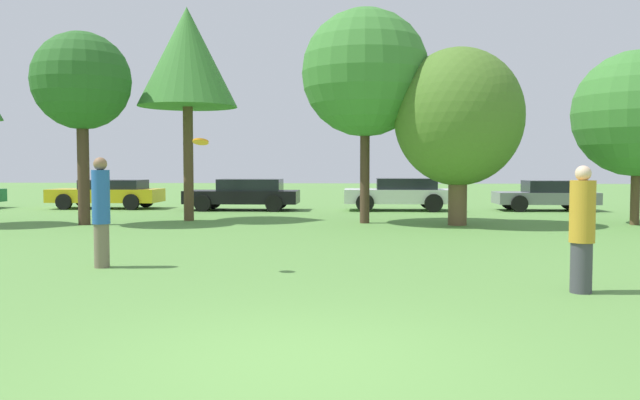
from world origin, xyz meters
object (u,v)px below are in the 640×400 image
(tree_1, at_px, (82,82))
(parked_car_yellow, at_px, (108,193))
(frisbee, at_px, (201,142))
(tree_4, at_px, (458,118))
(person_catcher, at_px, (582,229))
(parked_car_black, at_px, (245,194))
(person_thrower, at_px, (101,211))
(parked_car_white, at_px, (400,193))
(tree_2, at_px, (187,58))
(parked_car_grey, at_px, (547,195))
(tree_3, at_px, (365,73))
(tree_5, at_px, (637,114))

(tree_1, height_order, parked_car_yellow, tree_1)
(frisbee, distance_m, tree_4, 10.53)
(person_catcher, distance_m, parked_car_black, 17.99)
(person_thrower, xyz_separation_m, parked_car_white, (5.96, 14.82, -0.30))
(tree_4, bearing_deg, tree_2, 173.37)
(parked_car_yellow, xyz_separation_m, parked_car_grey, (18.10, 0.07, -0.01))
(tree_3, distance_m, parked_car_grey, 10.31)
(tree_3, distance_m, parked_car_white, 7.15)
(frisbee, relative_size, tree_1, 0.05)
(tree_1, distance_m, parked_car_black, 8.42)
(tree_2, bearing_deg, parked_car_black, 79.84)
(tree_1, xyz_separation_m, parked_car_grey, (15.79, 7.31, -3.67))
(frisbee, distance_m, parked_car_yellow, 17.50)
(parked_car_white, bearing_deg, tree_5, 139.00)
(tree_1, relative_size, tree_3, 0.88)
(tree_3, height_order, parked_car_black, tree_3)
(person_thrower, xyz_separation_m, tree_3, (4.57, 9.03, 3.66))
(person_thrower, relative_size, tree_3, 0.29)
(tree_1, height_order, tree_5, tree_1)
(person_catcher, distance_m, tree_2, 14.93)
(person_thrower, bearing_deg, frisbee, 1.23)
(person_thrower, height_order, tree_4, tree_4)
(person_thrower, xyz_separation_m, tree_1, (-3.93, 7.82, 3.31))
(tree_4, xyz_separation_m, parked_car_yellow, (-13.62, 6.50, -2.59))
(person_catcher, distance_m, frisbee, 6.05)
(parked_car_yellow, bearing_deg, frisbee, 117.03)
(parked_car_white, bearing_deg, frisbee, 74.20)
(person_thrower, bearing_deg, parked_car_black, 103.38)
(tree_2, bearing_deg, frisbee, -72.78)
(frisbee, bearing_deg, parked_car_white, 74.96)
(tree_1, xyz_separation_m, tree_2, (2.75, 1.73, 0.97))
(person_thrower, relative_size, parked_car_white, 0.45)
(person_thrower, height_order, tree_1, tree_1)
(tree_1, bearing_deg, parked_car_grey, 24.85)
(frisbee, distance_m, parked_car_black, 15.09)
(tree_4, relative_size, parked_car_black, 1.17)
(tree_2, distance_m, tree_3, 5.82)
(person_thrower, bearing_deg, tree_1, 128.88)
(person_thrower, xyz_separation_m, parked_car_black, (-0.30, 14.49, -0.33))
(parked_car_yellow, bearing_deg, tree_3, 150.11)
(tree_3, xyz_separation_m, parked_car_black, (-4.88, 5.45, -3.99))
(tree_4, bearing_deg, person_thrower, -130.76)
(tree_4, bearing_deg, tree_5, 5.39)
(tree_2, height_order, tree_3, tree_2)
(parked_car_black, relative_size, parked_car_grey, 1.16)
(parked_car_yellow, relative_size, parked_car_white, 1.06)
(tree_1, distance_m, parked_car_grey, 17.78)
(frisbee, distance_m, parked_car_white, 15.79)
(tree_3, height_order, parked_car_white, tree_3)
(person_catcher, relative_size, tree_3, 0.27)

